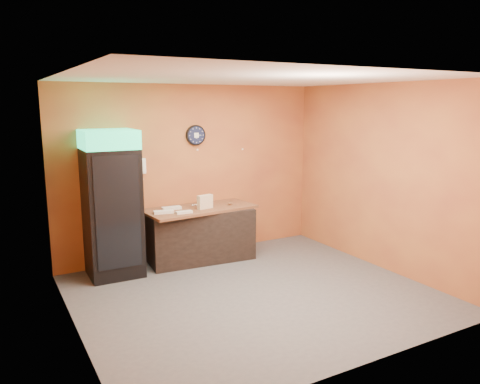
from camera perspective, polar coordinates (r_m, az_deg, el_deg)
floor at (r=6.38m, az=1.71°, el=-12.29°), size 4.50×4.50×0.00m
back_wall at (r=7.73m, az=-5.86°, el=2.54°), size 4.50×0.02×2.80m
left_wall at (r=5.21m, az=-19.98°, el=-2.05°), size 0.02×4.00×2.80m
right_wall at (r=7.37m, az=16.97°, el=1.72°), size 0.02×4.00×2.80m
ceiling at (r=5.88m, az=1.86°, el=13.70°), size 4.50×4.00×0.02m
beverage_cooler at (r=6.98m, az=-15.27°, el=-1.67°), size 0.76×0.78×2.13m
prep_counter at (r=7.59m, az=-4.90°, el=-5.22°), size 1.71×0.87×0.83m
wall_clock at (r=7.67m, az=-5.42°, el=6.91°), size 0.33×0.06×0.33m
wall_phone at (r=7.37m, az=-11.93°, el=3.12°), size 0.13×0.11×0.24m
butcher_paper at (r=7.49m, az=-4.96°, el=-2.02°), size 1.82×0.97×0.04m
sub_roll_stack at (r=7.36m, az=-4.29°, el=-1.21°), size 0.27×0.14×0.22m
wrapped_sandwich_left at (r=7.14m, az=-9.30°, el=-2.41°), size 0.31×0.17×0.04m
wrapped_sandwich_mid at (r=7.09m, az=-6.83°, el=-2.46°), size 0.25×0.11×0.04m
wrapped_sandwich_right at (r=7.38m, az=-8.35°, el=-1.96°), size 0.30×0.13×0.04m
kitchen_tool at (r=7.65m, az=-4.84°, el=-1.35°), size 0.06×0.06×0.06m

